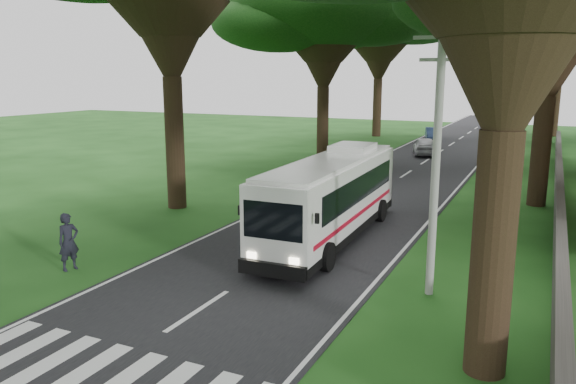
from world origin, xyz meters
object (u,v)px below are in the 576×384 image
Objects in this scene: coach_bus at (332,196)px; distant_car_b at (432,133)px; distant_car_c at (493,123)px; pedestrian at (69,242)px; pole_near at (436,155)px; distant_car_a at (425,146)px; pole_far at (520,100)px; pole_mid at (500,113)px.

coach_bus reaches higher than distant_car_b.
pedestrian is at bearing 64.38° from distant_car_c.
pole_near reaches higher than coach_bus.
distant_car_a is 26.23m from distant_car_c.
coach_bus is 3.09× the size of distant_car_b.
distant_car_a is (-6.30, -10.51, -3.42)m from pole_far.
pole_far is at bearing 80.98° from coach_bus.
coach_bus is (-4.70, 4.17, -2.45)m from pole_near.
pole_near is 0.73× the size of coach_bus.
distant_car_b is at bearing 93.57° from coach_bus.
distant_car_c is at bearing 87.18° from coach_bus.
pole_near is 55.81m from distant_car_c.
pole_near is at bearing -57.67° from pedestrian.
pole_mid reaches higher than distant_car_b.
pole_far is 16.36m from distant_car_c.
pole_near and pole_mid have the same top height.
pole_mid is 1.74× the size of distant_car_c.
distant_car_c is (-3.56, 15.59, -3.48)m from pole_far.
distant_car_b is (-1.75, 12.03, -0.14)m from distant_car_a.
coach_bus reaches higher than pedestrian.
coach_bus is 5.63× the size of pedestrian.
pole_far is at bearing 90.00° from pole_near.
pole_near is 42.45m from distant_car_b.
pole_near reaches higher than pedestrian.
pole_near is at bearing 86.99° from distant_car_a.
pole_far is at bearing 84.77° from distant_car_c.
distant_car_b is at bearing 100.97° from pole_near.
coach_bus is 51.44m from distant_car_c.
pedestrian reaches higher than distant_car_b.
pole_far reaches higher than distant_car_a.
pedestrian reaches higher than distant_car_a.
pedestrian is at bearing -104.71° from pole_far.
pedestrian is at bearing -134.17° from coach_bus.
pole_mid is (0.00, 20.00, 0.00)m from pole_near.
distant_car_a is at bearing -120.95° from pole_far.
distant_car_c is at bearing 93.67° from pole_near.
distant_car_b is 44.64m from pedestrian.
pole_mid is 0.73× the size of coach_bus.
pole_near is 4.12× the size of pedestrian.
pole_near is at bearing -90.00° from pole_mid.
distant_car_a reaches higher than distant_car_b.
distant_car_c is 2.36× the size of pedestrian.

